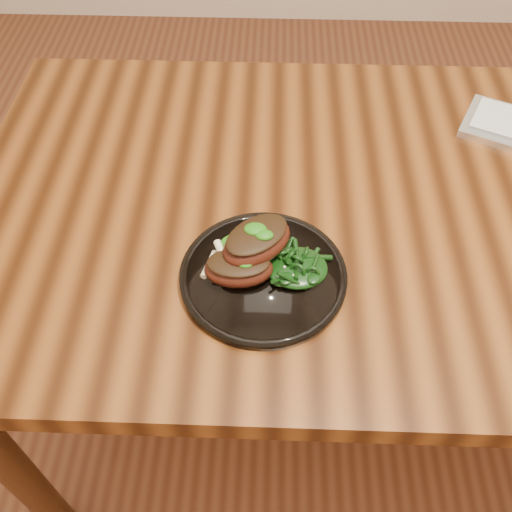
{
  "coord_description": "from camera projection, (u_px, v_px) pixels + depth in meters",
  "views": [
    {
      "loc": [
        -0.29,
        -0.68,
        1.42
      ],
      "look_at": [
        -0.31,
        -0.15,
        0.78
      ],
      "focal_mm": 40.0,
      "sensor_mm": 36.0,
      "label": 1
    }
  ],
  "objects": [
    {
      "name": "lamb_chop_front",
      "position": [
        238.0,
        268.0,
        0.81
      ],
      "size": [
        0.11,
        0.07,
        0.04
      ],
      "color": "#44170D",
      "rests_on": "plate"
    },
    {
      "name": "greens_heap",
      "position": [
        297.0,
        265.0,
        0.82
      ],
      "size": [
        0.09,
        0.08,
        0.03
      ],
      "color": "black",
      "rests_on": "plate"
    },
    {
      "name": "lamb_chop_back",
      "position": [
        256.0,
        241.0,
        0.81
      ],
      "size": [
        0.13,
        0.13,
        0.05
      ],
      "color": "#44170D",
      "rests_on": "plate"
    },
    {
      "name": "herb_smear",
      "position": [
        244.0,
        244.0,
        0.86
      ],
      "size": [
        0.07,
        0.05,
        0.0
      ],
      "primitive_type": "ellipsoid",
      "color": "#114F08",
      "rests_on": "plate"
    },
    {
      "name": "plate",
      "position": [
        263.0,
        276.0,
        0.83
      ],
      "size": [
        0.24,
        0.24,
        0.01
      ],
      "color": "black",
      "rests_on": "desk"
    },
    {
      "name": "desk",
      "position": [
        434.0,
        234.0,
        1.01
      ],
      "size": [
        1.6,
        0.8,
        0.75
      ],
      "color": "black",
      "rests_on": "ground"
    }
  ]
}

